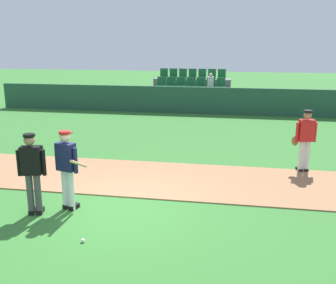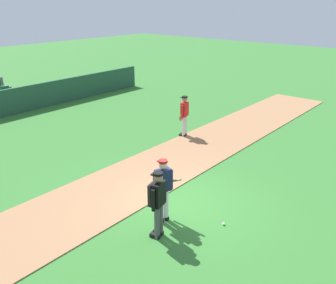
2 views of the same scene
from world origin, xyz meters
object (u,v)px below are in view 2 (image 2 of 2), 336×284
(umpire_home_plate, at_px, (158,201))
(baseball, at_px, (224,224))
(batter_navy_jersey, at_px, (163,188))
(runner_red_jersey, at_px, (184,115))

(umpire_home_plate, height_order, baseball, umpire_home_plate)
(batter_navy_jersey, relative_size, umpire_home_plate, 1.00)
(batter_navy_jersey, xyz_separation_m, runner_red_jersey, (5.41, 3.51, -0.01))
(runner_red_jersey, xyz_separation_m, baseball, (-4.57, -4.86, -0.93))
(baseball, bearing_deg, batter_navy_jersey, 122.07)
(runner_red_jersey, bearing_deg, batter_navy_jersey, -147.01)
(batter_navy_jersey, bearing_deg, runner_red_jersey, 32.99)
(runner_red_jersey, relative_size, baseball, 23.78)
(batter_navy_jersey, relative_size, baseball, 23.78)
(umpire_home_plate, bearing_deg, batter_navy_jersey, 29.88)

